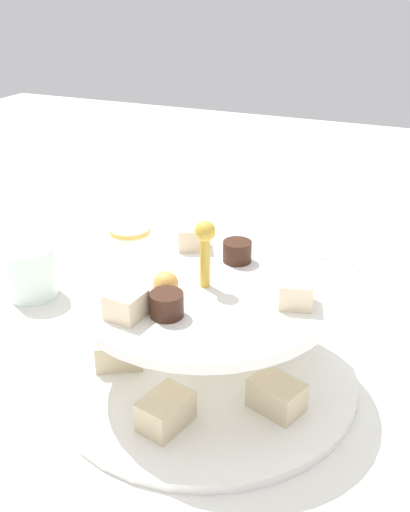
{
  "coord_description": "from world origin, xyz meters",
  "views": [
    {
      "loc": [
        -0.46,
        -0.2,
        0.38
      ],
      "look_at": [
        0.0,
        0.0,
        0.14
      ],
      "focal_mm": 41.67,
      "sensor_mm": 36.0,
      "label": 1
    }
  ],
  "objects_px": {
    "tiered_serving_stand": "(205,339)",
    "water_glass_short_left": "(31,272)",
    "teacup_with_saucer": "(131,245)",
    "butter_knife_right": "(298,251)"
  },
  "relations": [
    {
      "from": "tiered_serving_stand",
      "to": "water_glass_short_left",
      "type": "height_order",
      "value": "tiered_serving_stand"
    },
    {
      "from": "water_glass_short_left",
      "to": "butter_knife_right",
      "type": "xyz_separation_m",
      "value": [
        0.26,
        -0.28,
        -0.03
      ]
    },
    {
      "from": "tiered_serving_stand",
      "to": "teacup_with_saucer",
      "type": "distance_m",
      "value": 0.3
    },
    {
      "from": "butter_knife_right",
      "to": "tiered_serving_stand",
      "type": "bearing_deg",
      "value": 91.1
    },
    {
      "from": "water_glass_short_left",
      "to": "teacup_with_saucer",
      "type": "xyz_separation_m",
      "value": [
        0.14,
        -0.07,
        -0.01
      ]
    },
    {
      "from": "tiered_serving_stand",
      "to": "teacup_with_saucer",
      "type": "height_order",
      "value": "tiered_serving_stand"
    },
    {
      "from": "teacup_with_saucer",
      "to": "tiered_serving_stand",
      "type": "bearing_deg",
      "value": -135.59
    },
    {
      "from": "water_glass_short_left",
      "to": "butter_knife_right",
      "type": "distance_m",
      "value": 0.39
    },
    {
      "from": "water_glass_short_left",
      "to": "butter_knife_right",
      "type": "height_order",
      "value": "water_glass_short_left"
    },
    {
      "from": "water_glass_short_left",
      "to": "teacup_with_saucer",
      "type": "height_order",
      "value": "water_glass_short_left"
    }
  ]
}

